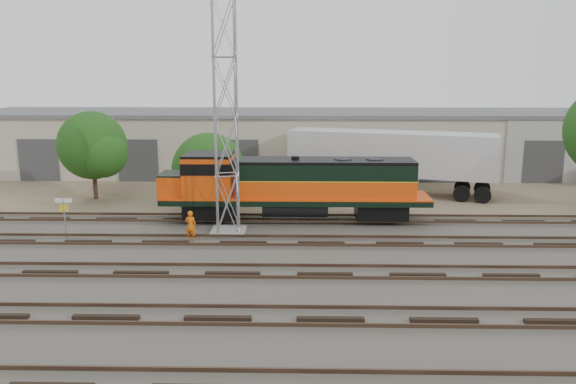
{
  "coord_description": "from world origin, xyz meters",
  "views": [
    {
      "loc": [
        -1.11,
        -25.97,
        8.65
      ],
      "look_at": [
        -1.75,
        4.0,
        2.2
      ],
      "focal_mm": 35.0,
      "sensor_mm": 36.0,
      "label": 1
    }
  ],
  "objects_px": {
    "locomotive": "(291,185)",
    "semi_trailer": "(395,155)",
    "signal_tower": "(226,122)",
    "worker": "(191,226)"
  },
  "relations": [
    {
      "from": "worker",
      "to": "locomotive",
      "type": "bearing_deg",
      "value": -135.33
    },
    {
      "from": "worker",
      "to": "semi_trailer",
      "type": "bearing_deg",
      "value": -129.87
    },
    {
      "from": "signal_tower",
      "to": "worker",
      "type": "distance_m",
      "value": 5.73
    },
    {
      "from": "locomotive",
      "to": "signal_tower",
      "type": "xyz_separation_m",
      "value": [
        -3.36,
        -2.55,
        3.89
      ]
    },
    {
      "from": "locomotive",
      "to": "signal_tower",
      "type": "distance_m",
      "value": 5.73
    },
    {
      "from": "worker",
      "to": "semi_trailer",
      "type": "distance_m",
      "value": 17.27
    },
    {
      "from": "locomotive",
      "to": "semi_trailer",
      "type": "bearing_deg",
      "value": 46.67
    },
    {
      "from": "locomotive",
      "to": "worker",
      "type": "xyz_separation_m",
      "value": [
        -5.12,
        -3.99,
        -1.37
      ]
    },
    {
      "from": "locomotive",
      "to": "signal_tower",
      "type": "bearing_deg",
      "value": -142.82
    },
    {
      "from": "signal_tower",
      "to": "semi_trailer",
      "type": "xyz_separation_m",
      "value": [
        10.71,
        10.34,
        -3.25
      ]
    }
  ]
}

